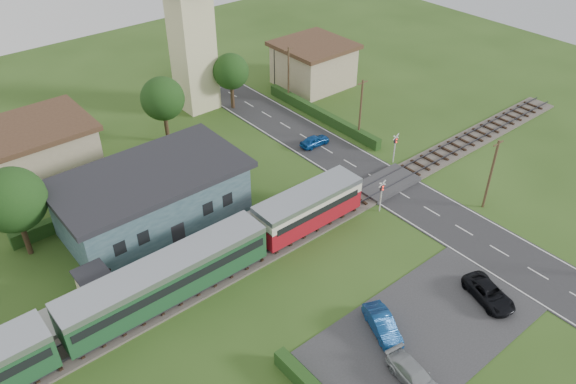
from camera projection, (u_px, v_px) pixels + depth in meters
ground at (324, 238)px, 47.84m from camera, size 120.00×120.00×0.00m
railway_track at (309, 225)px, 49.03m from camera, size 76.00×3.20×0.49m
road at (402, 194)px, 53.02m from camera, size 6.00×70.00×0.05m
car_park at (424, 331)px, 39.48m from camera, size 17.00×9.00×0.08m
crossing_deck at (387, 183)px, 54.16m from camera, size 6.20×3.40×0.45m
platform at (191, 254)px, 45.79m from camera, size 30.00×3.00×0.45m
equipment_hut at (94, 285)px, 40.75m from camera, size 2.30×2.30×2.55m
station_building at (153, 198)px, 48.01m from camera, size 16.00×9.00×5.30m
train at (127, 299)px, 39.05m from camera, size 43.20×2.90×3.40m
church_tower at (190, 23)px, 62.15m from camera, size 6.00×6.00×17.60m
house_west at (36, 151)px, 54.17m from camera, size 10.80×8.80×5.50m
house_east at (313, 64)px, 71.72m from camera, size 8.80×8.80×5.50m
hedge_roadside at (321, 115)px, 64.94m from camera, size 0.80×18.00×1.20m
hedge_station at (132, 193)px, 52.03m from camera, size 22.00×0.80×1.30m
tree_a at (12, 200)px, 43.15m from camera, size 5.20×5.20×8.00m
tree_b at (163, 99)px, 58.38m from camera, size 4.60×4.60×7.34m
tree_c at (231, 72)px, 65.04m from camera, size 4.20×4.20×6.78m
utility_pole_b at (491, 174)px, 49.34m from camera, size 1.40×0.22×7.00m
utility_pole_c at (361, 110)px, 59.41m from camera, size 1.40×0.22×7.00m
utility_pole_d at (288, 74)px, 66.97m from camera, size 1.40×0.22×7.00m
crossing_signal_near at (382, 192)px, 49.67m from camera, size 0.84×0.28×3.28m
crossing_signal_far at (395, 144)px, 56.43m from camera, size 0.84×0.28×3.28m
streetlamp_east at (274, 63)px, 71.39m from camera, size 0.30×0.30×5.15m
car_on_road at (315, 141)px, 60.04m from camera, size 3.42×1.47×1.15m
car_park_blue at (382, 324)px, 39.03m from camera, size 2.83×4.29×1.34m
car_park_silver at (414, 376)px, 35.63m from camera, size 2.36×4.51×1.25m
car_park_dark at (489, 293)px, 41.54m from camera, size 3.23×4.81×1.23m
pedestrian_near at (265, 212)px, 48.78m from camera, size 0.65×0.55×1.51m
pedestrian_far at (111, 278)px, 41.86m from camera, size 1.03×1.13×1.89m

